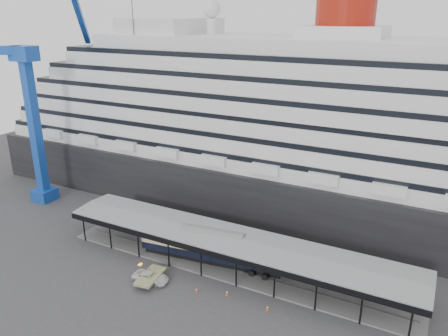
{
  "coord_description": "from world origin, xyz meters",
  "views": [
    {
      "loc": [
        25.9,
        -47.07,
        37.14
      ],
      "look_at": [
        -2.76,
        8.0,
        14.85
      ],
      "focal_mm": 35.0,
      "sensor_mm": 36.0,
      "label": 1
    }
  ],
  "objects": [
    {
      "name": "traffic_cone_mid",
      "position": [
        2.69,
        -1.56,
        0.38
      ],
      "size": [
        0.4,
        0.4,
        0.76
      ],
      "rotation": [
        0.0,
        0.0,
        0.03
      ],
      "color": "#EA4C0D",
      "rests_on": "ground"
    },
    {
      "name": "platform_canopy",
      "position": [
        0.0,
        5.0,
        2.36
      ],
      "size": [
        56.0,
        9.18,
        5.3
      ],
      "color": "slate",
      "rests_on": "ground"
    },
    {
      "name": "pullman_carriage",
      "position": [
        -3.3,
        5.0,
        2.77
      ],
      "size": [
        23.49,
        5.86,
        22.88
      ],
      "rotation": [
        0.0,
        0.0,
        0.12
      ],
      "color": "black",
      "rests_on": "ground"
    },
    {
      "name": "crane_blue",
      "position": [
        -45.11,
        10.62,
        19.96
      ],
      "size": [
        22.63,
        19.19,
        47.6
      ],
      "color": "#174AB3",
      "rests_on": "ground"
    },
    {
      "name": "traffic_cone_left",
      "position": [
        -1.41,
        -2.98,
        0.35
      ],
      "size": [
        0.47,
        0.47,
        0.7
      ],
      "rotation": [
        0.0,
        0.0,
        -0.42
      ],
      "color": "red",
      "rests_on": "ground"
    },
    {
      "name": "ground",
      "position": [
        0.0,
        0.0,
        0.0
      ],
      "size": [
        200.0,
        200.0,
        0.0
      ],
      "primitive_type": "plane",
      "color": "#38383B",
      "rests_on": "ground"
    },
    {
      "name": "port_truck",
      "position": [
        -8.63,
        -3.86,
        0.74
      ],
      "size": [
        5.6,
        3.07,
        1.49
      ],
      "primitive_type": "imported",
      "rotation": [
        0.0,
        0.0,
        1.69
      ],
      "color": "silver",
      "rests_on": "ground"
    },
    {
      "name": "traffic_cone_right",
      "position": [
        8.9,
        -2.0,
        0.36
      ],
      "size": [
        0.45,
        0.45,
        0.73
      ],
      "rotation": [
        0.0,
        0.0,
        -0.23
      ],
      "color": "#D34E0B",
      "rests_on": "ground"
    },
    {
      "name": "cruise_ship",
      "position": [
        0.05,
        32.0,
        18.35
      ],
      "size": [
        130.0,
        30.0,
        43.9
      ],
      "color": "black",
      "rests_on": "ground"
    }
  ]
}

